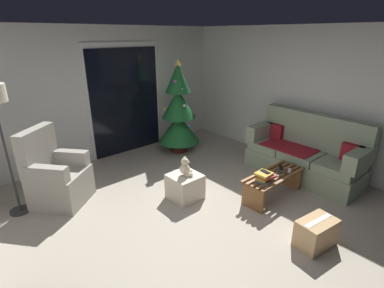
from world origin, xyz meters
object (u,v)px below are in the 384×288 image
Objects in this scene: cardboard_box_taped_mid_floor at (316,233)px; remote_black at (281,167)px; remote_silver at (289,171)px; christmas_tree at (178,112)px; remote_white at (274,174)px; teddy_bear_cream at (185,168)px; remote_graphite at (281,171)px; cell_phone at (265,172)px; book_stack at (265,177)px; couch at (305,154)px; armchair at (57,177)px; ottoman at (185,187)px; coffee_table at (273,182)px.

remote_black is at bearing 51.31° from cardboard_box_taped_mid_floor.
remote_silver is 2.53m from christmas_tree.
remote_white is at bearing 60.67° from remote_black.
remote_black is 1.51m from teddy_bear_cream.
remote_graphite is 0.17m from remote_white.
book_stack is at bearing -141.73° from cell_phone.
christmas_tree is at bearing 111.56° from couch.
couch is 12.51× the size of remote_silver.
remote_white is 0.28m from cell_phone.
christmas_tree is 1.94m from teddy_bear_cream.
armchair reaches higher than teddy_bear_cream.
teddy_bear_cream is (-0.74, 0.87, -0.02)m from cell_phone.
book_stack is 1.97× the size of cell_phone.
remote_graphite reaches higher than cardboard_box_taped_mid_floor.
cell_phone is (-0.53, 0.08, 0.13)m from remote_silver.
cardboard_box_taped_mid_floor is (0.47, -1.81, -0.34)m from teddy_bear_cream.
cell_phone is 0.50× the size of teddy_bear_cream.
remote_silver is (-0.01, -0.15, 0.00)m from remote_black.
teddy_bear_cream reaches higher than remote_white.
ottoman is at bearing 15.63° from remote_black.
armchair is (-3.51, 1.95, 0.00)m from couch.
couch is 0.79m from remote_silver.
remote_silver is at bearing -36.84° from ottoman.
ottoman is (1.46, -1.16, -0.21)m from armchair.
remote_graphite is 1.00× the size of remote_black.
book_stack reaches higher than remote_silver.
teddy_bear_cream is 1.90m from cardboard_box_taped_mid_floor.
remote_silver is at bearing 152.75° from remote_white.
teddy_bear_cream is (1.46, -1.16, 0.11)m from armchair.
cell_phone is 3.00m from armchair.
coffee_table is at bearing -141.40° from remote_silver.
couch is 1.73× the size of armchair.
coffee_table is 1.34m from ottoman.
christmas_tree is (-0.15, 2.49, 0.45)m from remote_silver.
remote_black is 3.37m from armchair.
cell_phone is at bearing -9.69° from remote_white.
christmas_tree is at bearing -103.98° from remote_white.
remote_graphite is 1.45m from teddy_bear_cream.
armchair is 1.87m from ottoman.
book_stack is at bearing -51.06° from teddy_bear_cream.
remote_silver is at bearing -21.83° from coffee_table.
book_stack is (-0.27, -0.02, 0.06)m from remote_white.
remote_graphite is 1.08× the size of cell_phone.
cell_phone is 0.33× the size of ottoman.
ottoman is 0.31m from teddy_bear_cream.
cell_phone is at bearing -42.68° from armchair.
teddy_bear_cream reaches higher than remote_black.
remote_white and remote_silver have the same top height.
remote_white is 0.08× the size of christmas_tree.
coffee_table is 7.64× the size of cell_phone.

